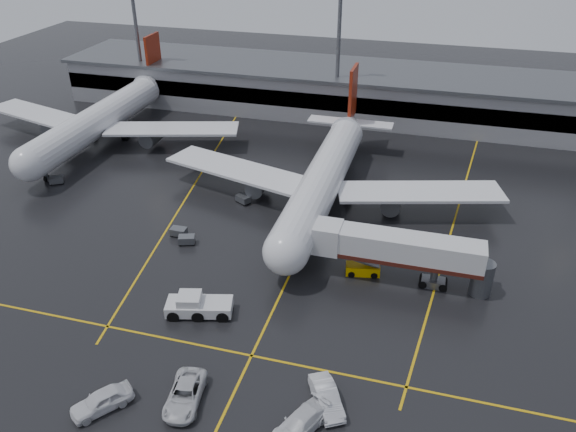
# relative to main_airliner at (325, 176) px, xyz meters

# --- Properties ---
(ground) EXTENTS (220.00, 220.00, 0.00)m
(ground) POSITION_rel_main_airliner_xyz_m (0.00, -9.70, -4.21)
(ground) COLOR black
(ground) RESTS_ON ground
(apron_line_centre) EXTENTS (0.25, 90.00, 0.02)m
(apron_line_centre) POSITION_rel_main_airliner_xyz_m (0.00, -9.70, -4.20)
(apron_line_centre) COLOR gold
(apron_line_centre) RESTS_ON ground
(apron_line_stop) EXTENTS (60.00, 0.25, 0.02)m
(apron_line_stop) POSITION_rel_main_airliner_xyz_m (0.00, -31.70, -4.20)
(apron_line_stop) COLOR gold
(apron_line_stop) RESTS_ON ground
(apron_line_left) EXTENTS (9.99, 69.35, 0.02)m
(apron_line_left) POSITION_rel_main_airliner_xyz_m (-20.00, 0.30, -4.20)
(apron_line_left) COLOR gold
(apron_line_left) RESTS_ON ground
(apron_line_right) EXTENTS (7.57, 69.64, 0.02)m
(apron_line_right) POSITION_rel_main_airliner_xyz_m (18.00, 0.30, -4.20)
(apron_line_right) COLOR gold
(apron_line_right) RESTS_ON ground
(terminal) EXTENTS (122.00, 19.00, 8.60)m
(terminal) POSITION_rel_main_airliner_xyz_m (0.00, 38.23, 0.11)
(terminal) COLOR gray
(terminal) RESTS_ON ground
(light_mast_left) EXTENTS (3.00, 1.20, 25.45)m
(light_mast_left) POSITION_rel_main_airliner_xyz_m (-45.00, 32.30, 10.27)
(light_mast_left) COLOR #595B60
(light_mast_left) RESTS_ON ground
(light_mast_mid) EXTENTS (3.00, 1.20, 25.45)m
(light_mast_mid) POSITION_rel_main_airliner_xyz_m (-5.00, 32.30, 10.27)
(light_mast_mid) COLOR #595B60
(light_mast_mid) RESTS_ON ground
(main_airliner) EXTENTS (48.80, 45.60, 14.10)m
(main_airliner) POSITION_rel_main_airliner_xyz_m (0.00, 0.00, 0.00)
(main_airliner) COLOR silver
(main_airliner) RESTS_ON ground
(second_airliner) EXTENTS (48.80, 45.60, 14.10)m
(second_airliner) POSITION_rel_main_airliner_xyz_m (-42.00, 12.00, 0.00)
(second_airliner) COLOR silver
(second_airliner) RESTS_ON ground
(jet_bridge) EXTENTS (19.90, 3.40, 6.05)m
(jet_bridge) POSITION_rel_main_airliner_xyz_m (11.87, -15.70, -0.28)
(jet_bridge) COLOR silver
(jet_bridge) RESTS_ON ground
(pushback_tractor) EXTENTS (7.31, 4.43, 2.44)m
(pushback_tractor) POSITION_rel_main_airliner_xyz_m (-7.44, -27.25, -3.24)
(pushback_tractor) COLOR silver
(pushback_tractor) RESTS_ON ground
(belt_loader) EXTENTS (4.12, 2.43, 2.45)m
(belt_loader) POSITION_rel_main_airliner_xyz_m (8.03, -15.50, -3.60)
(belt_loader) COLOR #DEA800
(belt_loader) RESTS_ON ground
(service_van_a) EXTENTS (3.71, 6.41, 1.68)m
(service_van_a) POSITION_rel_main_airliner_xyz_m (-3.70, -38.55, -3.37)
(service_van_a) COLOR silver
(service_van_a) RESTS_ON ground
(service_van_b) EXTENTS (4.63, 6.18, 1.67)m
(service_van_b) POSITION_rel_main_airliner_xyz_m (6.65, -38.78, -3.38)
(service_van_b) COLOR silver
(service_van_b) RESTS_ON ground
(service_van_c) EXTENTS (4.27, 5.53, 1.75)m
(service_van_c) POSITION_rel_main_airliner_xyz_m (8.14, -35.53, -3.33)
(service_van_c) COLOR silver
(service_van_c) RESTS_ON ground
(service_van_d) EXTENTS (4.96, 5.51, 1.81)m
(service_van_d) POSITION_rel_main_airliner_xyz_m (-10.23, -41.14, -3.30)
(service_van_d) COLOR white
(service_van_d) RESTS_ON ground
(baggage_cart_a) EXTENTS (2.32, 1.89, 1.12)m
(baggage_cart_a) POSITION_rel_main_airliner_xyz_m (-14.19, -15.15, -3.58)
(baggage_cart_a) COLOR #595B60
(baggage_cart_a) RESTS_ON ground
(baggage_cart_b) EXTENTS (2.00, 1.30, 1.12)m
(baggage_cart_b) POSITION_rel_main_airliner_xyz_m (-15.97, -13.66, -3.58)
(baggage_cart_b) COLOR #595B60
(baggage_cart_b) RESTS_ON ground
(baggage_cart_c) EXTENTS (2.38, 2.12, 1.12)m
(baggage_cart_c) POSITION_rel_main_airliner_xyz_m (-10.97, -3.10, -3.58)
(baggage_cart_c) COLOR #595B60
(baggage_cart_c) RESTS_ON ground
(baggage_cart_d) EXTENTS (2.32, 1.90, 1.12)m
(baggage_cart_d) POSITION_rel_main_airliner_xyz_m (-46.38, 0.91, -3.58)
(baggage_cart_d) COLOR #595B60
(baggage_cart_d) RESTS_ON ground
(baggage_cart_e) EXTENTS (2.38, 2.14, 1.12)m
(baggage_cart_e) POSITION_rel_main_airliner_xyz_m (-40.05, -5.01, -3.58)
(baggage_cart_e) COLOR #595B60
(baggage_cart_e) RESTS_ON ground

